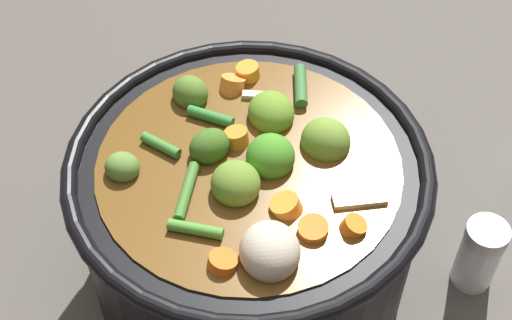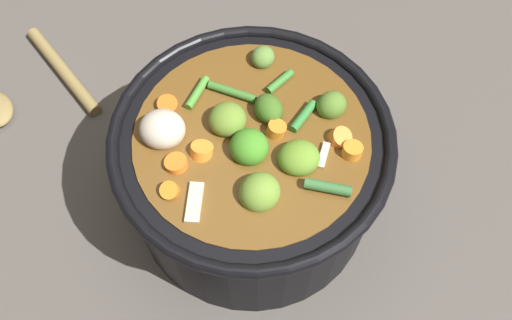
{
  "view_description": "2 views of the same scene",
  "coord_description": "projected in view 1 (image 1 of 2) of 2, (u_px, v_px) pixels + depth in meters",
  "views": [
    {
      "loc": [
        0.37,
        0.14,
        0.61
      ],
      "look_at": [
        -0.02,
        -0.0,
        0.14
      ],
      "focal_mm": 52.42,
      "sensor_mm": 36.0,
      "label": 1
    },
    {
      "loc": [
        -0.16,
        0.25,
        0.63
      ],
      "look_at": [
        -0.01,
        0.01,
        0.13
      ],
      "focal_mm": 37.95,
      "sensor_mm": 36.0,
      "label": 2
    }
  ],
  "objects": [
    {
      "name": "ground_plane",
      "position": [
        250.0,
        265.0,
        0.72
      ],
      "size": [
        1.1,
        1.1,
        0.0
      ],
      "primitive_type": "plane",
      "color": "#514C47"
    },
    {
      "name": "cooking_pot",
      "position": [
        249.0,
        214.0,
        0.66
      ],
      "size": [
        0.3,
        0.3,
        0.18
      ],
      "color": "black",
      "rests_on": "ground_plane"
    },
    {
      "name": "salt_shaker",
      "position": [
        479.0,
        255.0,
        0.68
      ],
      "size": [
        0.04,
        0.04,
        0.08
      ],
      "color": "silver",
      "rests_on": "ground_plane"
    }
  ]
}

